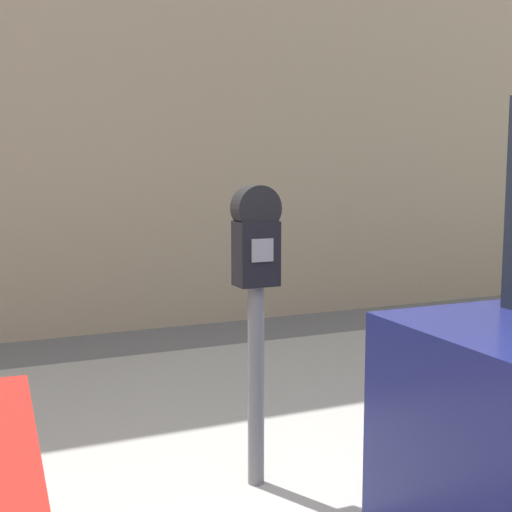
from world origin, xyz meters
name	(u,v)px	position (x,y,z in m)	size (l,w,h in m)	color
sidewalk	(213,421)	(0.00, 2.20, 0.05)	(24.00, 2.80, 0.11)	#9E9B96
parking_meter	(256,284)	(-0.15, 1.25, 1.02)	(0.20, 0.14, 1.34)	slate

